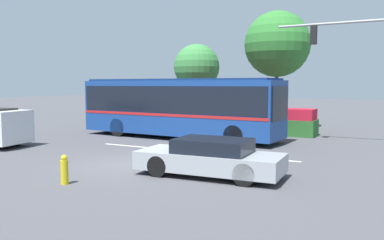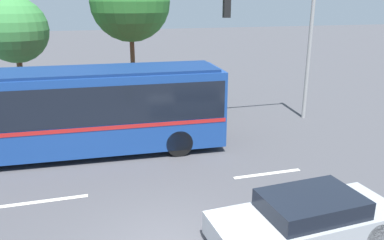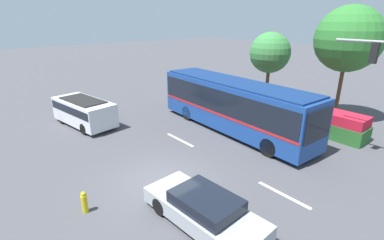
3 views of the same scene
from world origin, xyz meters
name	(u,v)px [view 3 (image 3 of 3)]	position (x,y,z in m)	size (l,w,h in m)	color
ground_plane	(161,181)	(0.00, 0.00, 0.00)	(140.00, 140.00, 0.00)	#444449
city_bus	(233,103)	(-2.12, 6.89, 1.81)	(11.36, 3.09, 3.18)	navy
sedan_foreground	(204,210)	(3.24, -0.41, 0.58)	(4.69, 2.06, 1.19)	#9EA3A8
suv_left_lane	(84,110)	(-9.00, 0.01, 1.03)	(5.10, 2.73, 1.77)	silver
flowering_hedge	(297,114)	(0.07, 10.85, 0.74)	(8.54, 1.55, 1.51)	#286028
street_tree_left	(270,53)	(-4.68, 13.96, 4.11)	(3.27, 3.27, 5.76)	brown
street_tree_centre	(349,39)	(1.13, 14.09, 5.47)	(4.25, 4.25, 7.61)	brown
fire_hydrant	(84,202)	(-0.03, -3.33, 0.41)	(0.22, 0.22, 0.86)	gold
lane_stripe_near	(283,195)	(4.07, 3.22, 0.01)	(2.40, 0.16, 0.01)	silver
lane_stripe_mid	(180,140)	(-2.95, 3.33, 0.01)	(2.40, 0.16, 0.01)	silver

